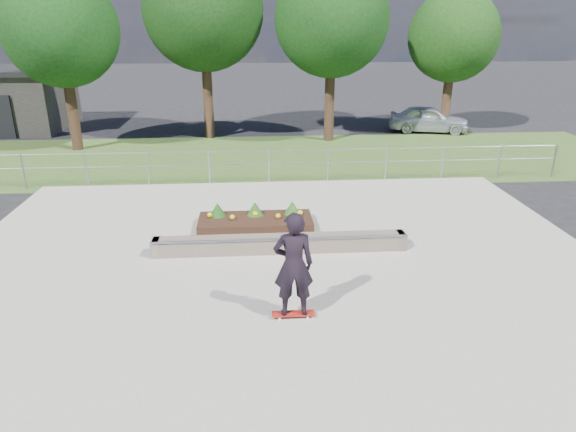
% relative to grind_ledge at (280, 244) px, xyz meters
% --- Properties ---
extents(ground, '(120.00, 120.00, 0.00)m').
position_rel_grind_ledge_xyz_m(ground, '(-0.05, -1.86, -0.26)').
color(ground, black).
rests_on(ground, ground).
extents(grass_verge, '(30.00, 8.00, 0.02)m').
position_rel_grind_ledge_xyz_m(grass_verge, '(-0.05, 9.14, -0.25)').
color(grass_verge, '#334E1F').
rests_on(grass_verge, ground).
extents(concrete_slab, '(15.00, 15.00, 0.06)m').
position_rel_grind_ledge_xyz_m(concrete_slab, '(-0.05, -1.86, -0.23)').
color(concrete_slab, '#9D968C').
rests_on(concrete_slab, ground).
extents(fence, '(20.06, 0.06, 1.20)m').
position_rel_grind_ledge_xyz_m(fence, '(-0.05, 5.64, 0.51)').
color(fence, '#919298').
rests_on(fence, ground).
extents(tree_far_left, '(4.55, 4.55, 7.15)m').
position_rel_grind_ledge_xyz_m(tree_far_left, '(-8.05, 11.14, 4.59)').
color(tree_far_left, black).
rests_on(tree_far_left, ground).
extents(tree_mid_left, '(5.25, 5.25, 8.25)m').
position_rel_grind_ledge_xyz_m(tree_mid_left, '(-2.55, 13.14, 5.34)').
color(tree_mid_left, '#321D14').
rests_on(tree_mid_left, ground).
extents(tree_mid_right, '(4.90, 4.90, 7.70)m').
position_rel_grind_ledge_xyz_m(tree_mid_right, '(2.95, 12.14, 4.97)').
color(tree_mid_right, black).
rests_on(tree_mid_right, ground).
extents(tree_far_right, '(4.20, 4.20, 6.60)m').
position_rel_grind_ledge_xyz_m(tree_far_right, '(8.95, 13.64, 4.21)').
color(tree_far_right, '#352115').
rests_on(tree_far_right, ground).
extents(grind_ledge, '(6.00, 0.44, 0.43)m').
position_rel_grind_ledge_xyz_m(grind_ledge, '(0.00, 0.00, 0.00)').
color(grind_ledge, brown).
rests_on(grind_ledge, concrete_slab).
extents(planter_bed, '(3.00, 1.20, 0.61)m').
position_rel_grind_ledge_xyz_m(planter_bed, '(-0.57, 1.66, -0.02)').
color(planter_bed, black).
rests_on(planter_bed, concrete_slab).
extents(skateboarder, '(0.80, 0.49, 2.07)m').
position_rel_grind_ledge_xyz_m(skateboarder, '(0.07, -2.89, 0.87)').
color(skateboarder, silver).
rests_on(skateboarder, concrete_slab).
extents(parked_car, '(4.08, 2.44, 1.30)m').
position_rel_grind_ledge_xyz_m(parked_car, '(8.16, 13.65, 0.39)').
color(parked_car, silver).
rests_on(parked_car, ground).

